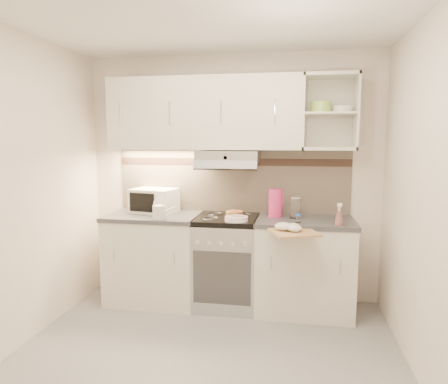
{
  "coord_description": "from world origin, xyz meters",
  "views": [
    {
      "loc": [
        0.62,
        -2.68,
        1.65
      ],
      "look_at": [
        -0.0,
        0.95,
        1.16
      ],
      "focal_mm": 32.0,
      "sensor_mm": 36.0,
      "label": 1
    }
  ],
  "objects_px": {
    "microwave": "(154,200)",
    "pink_pitcher": "(276,203)",
    "watering_can": "(160,212)",
    "electric_range": "(227,261)",
    "spray_bottle": "(339,216)",
    "plate_stack": "(236,219)",
    "cutting_board": "(294,233)",
    "glass_jar": "(295,207)"
  },
  "relations": [
    {
      "from": "electric_range",
      "to": "pink_pitcher",
      "type": "relative_size",
      "value": 3.3
    },
    {
      "from": "spray_bottle",
      "to": "cutting_board",
      "type": "relative_size",
      "value": 0.58
    },
    {
      "from": "watering_can",
      "to": "cutting_board",
      "type": "xyz_separation_m",
      "value": [
        1.26,
        -0.22,
        -0.1
      ]
    },
    {
      "from": "electric_range",
      "to": "plate_stack",
      "type": "distance_m",
      "value": 0.52
    },
    {
      "from": "electric_range",
      "to": "pink_pitcher",
      "type": "distance_m",
      "value": 0.75
    },
    {
      "from": "glass_jar",
      "to": "watering_can",
      "type": "bearing_deg",
      "value": -168.27
    },
    {
      "from": "glass_jar",
      "to": "spray_bottle",
      "type": "height_order",
      "value": "same"
    },
    {
      "from": "watering_can",
      "to": "pink_pitcher",
      "type": "height_order",
      "value": "pink_pitcher"
    },
    {
      "from": "electric_range",
      "to": "microwave",
      "type": "bearing_deg",
      "value": 171.54
    },
    {
      "from": "electric_range",
      "to": "cutting_board",
      "type": "distance_m",
      "value": 0.89
    },
    {
      "from": "plate_stack",
      "to": "cutting_board",
      "type": "bearing_deg",
      "value": -25.88
    },
    {
      "from": "pink_pitcher",
      "to": "glass_jar",
      "type": "relative_size",
      "value": 1.3
    },
    {
      "from": "electric_range",
      "to": "cutting_board",
      "type": "height_order",
      "value": "electric_range"
    },
    {
      "from": "electric_range",
      "to": "spray_bottle",
      "type": "bearing_deg",
      "value": -12.03
    },
    {
      "from": "plate_stack",
      "to": "glass_jar",
      "type": "bearing_deg",
      "value": 22.57
    },
    {
      "from": "pink_pitcher",
      "to": "glass_jar",
      "type": "bearing_deg",
      "value": -27.07
    },
    {
      "from": "spray_bottle",
      "to": "watering_can",
      "type": "bearing_deg",
      "value": -171.37
    },
    {
      "from": "microwave",
      "to": "pink_pitcher",
      "type": "bearing_deg",
      "value": 9.69
    },
    {
      "from": "plate_stack",
      "to": "glass_jar",
      "type": "relative_size",
      "value": 1.03
    },
    {
      "from": "plate_stack",
      "to": "pink_pitcher",
      "type": "relative_size",
      "value": 0.79
    },
    {
      "from": "electric_range",
      "to": "glass_jar",
      "type": "distance_m",
      "value": 0.86
    },
    {
      "from": "microwave",
      "to": "plate_stack",
      "type": "distance_m",
      "value": 0.95
    },
    {
      "from": "watering_can",
      "to": "plate_stack",
      "type": "distance_m",
      "value": 0.73
    },
    {
      "from": "spray_bottle",
      "to": "microwave",
      "type": "bearing_deg",
      "value": 178.18
    },
    {
      "from": "electric_range",
      "to": "spray_bottle",
      "type": "xyz_separation_m",
      "value": [
        1.03,
        -0.22,
        0.53
      ]
    },
    {
      "from": "pink_pitcher",
      "to": "spray_bottle",
      "type": "height_order",
      "value": "pink_pitcher"
    },
    {
      "from": "electric_range",
      "to": "plate_stack",
      "type": "relative_size",
      "value": 4.18
    },
    {
      "from": "plate_stack",
      "to": "cutting_board",
      "type": "height_order",
      "value": "plate_stack"
    },
    {
      "from": "microwave",
      "to": "glass_jar",
      "type": "height_order",
      "value": "microwave"
    },
    {
      "from": "plate_stack",
      "to": "glass_jar",
      "type": "xyz_separation_m",
      "value": [
        0.54,
        0.22,
        0.09
      ]
    },
    {
      "from": "glass_jar",
      "to": "cutting_board",
      "type": "distance_m",
      "value": 0.5
    },
    {
      "from": "spray_bottle",
      "to": "cutting_board",
      "type": "height_order",
      "value": "spray_bottle"
    },
    {
      "from": "microwave",
      "to": "glass_jar",
      "type": "relative_size",
      "value": 2.32
    },
    {
      "from": "pink_pitcher",
      "to": "glass_jar",
      "type": "height_order",
      "value": "pink_pitcher"
    },
    {
      "from": "pink_pitcher",
      "to": "spray_bottle",
      "type": "xyz_separation_m",
      "value": [
        0.57,
        -0.31,
        -0.05
      ]
    },
    {
      "from": "microwave",
      "to": "spray_bottle",
      "type": "xyz_separation_m",
      "value": [
        1.81,
        -0.34,
        -0.04
      ]
    },
    {
      "from": "watering_can",
      "to": "spray_bottle",
      "type": "xyz_separation_m",
      "value": [
        1.64,
        -0.0,
        0.01
      ]
    },
    {
      "from": "electric_range",
      "to": "spray_bottle",
      "type": "relative_size",
      "value": 4.27
    },
    {
      "from": "glass_jar",
      "to": "spray_bottle",
      "type": "distance_m",
      "value": 0.46
    },
    {
      "from": "glass_jar",
      "to": "cutting_board",
      "type": "bearing_deg",
      "value": -91.26
    },
    {
      "from": "watering_can",
      "to": "cutting_board",
      "type": "relative_size",
      "value": 0.65
    },
    {
      "from": "watering_can",
      "to": "plate_stack",
      "type": "relative_size",
      "value": 1.1
    }
  ]
}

